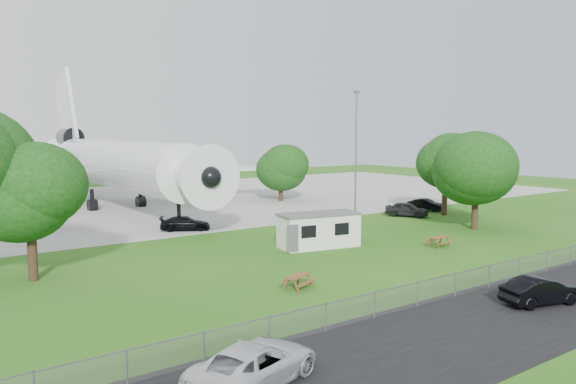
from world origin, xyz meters
TOP-DOWN VIEW (x-y plane):
  - ground at (0.00, 0.00)m, footprint 160.00×160.00m
  - asphalt_strip at (0.00, -13.00)m, footprint 120.00×8.00m
  - concrete_apron at (0.00, 38.00)m, footprint 120.00×46.00m
  - airliner at (-2.00, 35.86)m, footprint 46.36×47.73m
  - site_cabin at (3.27, 4.90)m, footprint 6.95×3.85m
  - picnic_west at (-4.88, -3.29)m, footprint 2.25×2.09m
  - picnic_east at (10.80, -0.46)m, footprint 1.92×1.65m
  - fence at (0.00, -9.50)m, footprint 58.00×0.04m
  - lamp_mast at (8.20, 6.20)m, footprint 0.16×0.16m
  - tree_west_small at (-16.60, 7.30)m, footprint 6.26×6.26m
  - tree_east_front at (19.56, 2.69)m, footprint 7.47×7.47m
  - tree_east_back at (24.30, 9.83)m, footprint 6.57×6.57m
  - tree_far_apron at (17.09, 29.60)m, footprint 6.57×6.57m
  - car_centre_sedan at (3.45, -12.96)m, footprint 4.54×2.63m
  - car_west_estate at (-13.37, -12.09)m, footprint 5.93×4.14m
  - car_ne_hatch at (20.29, 11.41)m, footprint 3.66×4.69m
  - car_ne_sedan at (25.19, 13.04)m, footprint 2.59×4.25m
  - car_apron_van at (-1.97, 17.32)m, footprint 4.74×3.64m

SIDE VIEW (x-z plane):
  - ground at x=0.00m, z-range 0.00..0.00m
  - picnic_west at x=-4.88m, z-range -0.38..0.38m
  - picnic_east at x=10.80m, z-range -0.38..0.38m
  - fence at x=0.00m, z-range -0.65..0.65m
  - asphalt_strip at x=0.00m, z-range 0.00..0.02m
  - concrete_apron at x=0.00m, z-range 0.00..0.03m
  - car_apron_van at x=-1.97m, z-range 0.00..1.28m
  - car_ne_sedan at x=25.19m, z-range 0.00..1.32m
  - car_centre_sedan at x=3.45m, z-range 0.00..1.42m
  - car_ne_hatch at x=20.29m, z-range 0.00..1.49m
  - car_west_estate at x=-13.37m, z-range 0.00..1.50m
  - site_cabin at x=3.27m, z-range 0.00..2.62m
  - tree_far_apron at x=17.09m, z-range 0.48..8.01m
  - tree_west_small at x=-16.60m, z-range 0.97..9.19m
  - tree_east_front at x=19.56m, z-range 0.76..9.77m
  - airliner at x=-2.00m, z-range -3.57..14.11m
  - tree_east_back at x=24.30m, z-range 1.28..10.44m
  - lamp_mast at x=8.20m, z-range 0.00..12.00m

